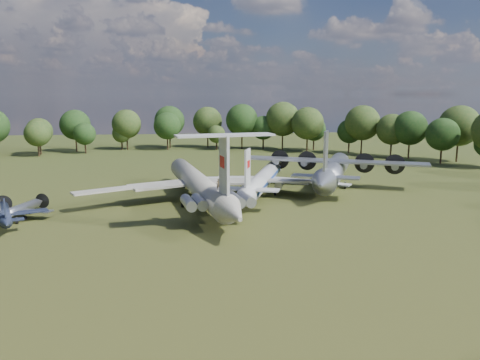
{
  "coord_description": "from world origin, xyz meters",
  "views": [
    {
      "loc": [
        2.75,
        -78.92,
        18.92
      ],
      "look_at": [
        10.94,
        -3.6,
        5.0
      ],
      "focal_mm": 35.0,
      "sensor_mm": 36.0,
      "label": 1
    }
  ],
  "objects_px": {
    "small_prop_west": "(5,217)",
    "il62_airliner": "(198,188)",
    "tu104_jet": "(263,183)",
    "an12_transport": "(333,174)",
    "small_prop_northwest": "(18,212)",
    "person_on_il62": "(218,184)"
  },
  "relations": [
    {
      "from": "tu104_jet",
      "to": "small_prop_northwest",
      "type": "bearing_deg",
      "value": -142.28
    },
    {
      "from": "an12_transport",
      "to": "small_prop_northwest",
      "type": "height_order",
      "value": "an12_transport"
    },
    {
      "from": "small_prop_west",
      "to": "person_on_il62",
      "type": "xyz_separation_m",
      "value": [
        31.27,
        -4.11,
        4.99
      ]
    },
    {
      "from": "tu104_jet",
      "to": "an12_transport",
      "type": "distance_m",
      "value": 16.2
    },
    {
      "from": "il62_airliner",
      "to": "person_on_il62",
      "type": "relative_size",
      "value": 32.72
    },
    {
      "from": "small_prop_northwest",
      "to": "person_on_il62",
      "type": "xyz_separation_m",
      "value": [
        30.51,
        -7.34,
        5.14
      ]
    },
    {
      "from": "il62_airliner",
      "to": "tu104_jet",
      "type": "xyz_separation_m",
      "value": [
        12.55,
        6.74,
        -0.49
      ]
    },
    {
      "from": "small_prop_west",
      "to": "il62_airliner",
      "type": "bearing_deg",
      "value": -1.9
    },
    {
      "from": "il62_airliner",
      "to": "small_prop_northwest",
      "type": "bearing_deg",
      "value": -175.25
    },
    {
      "from": "tu104_jet",
      "to": "small_prop_northwest",
      "type": "distance_m",
      "value": 42.83
    },
    {
      "from": "small_prop_west",
      "to": "person_on_il62",
      "type": "bearing_deg",
      "value": -29.84
    },
    {
      "from": "il62_airliner",
      "to": "small_prop_northwest",
      "type": "xyz_separation_m",
      "value": [
        -27.84,
        -7.44,
        -1.62
      ]
    },
    {
      "from": "small_prop_west",
      "to": "small_prop_northwest",
      "type": "height_order",
      "value": "small_prop_west"
    },
    {
      "from": "an12_transport",
      "to": "person_on_il62",
      "type": "relative_size",
      "value": 24.91
    },
    {
      "from": "small_prop_west",
      "to": "small_prop_northwest",
      "type": "xyz_separation_m",
      "value": [
        0.76,
        3.23,
        -0.15
      ]
    },
    {
      "from": "tu104_jet",
      "to": "an12_transport",
      "type": "bearing_deg",
      "value": 36.2
    },
    {
      "from": "small_prop_northwest",
      "to": "person_on_il62",
      "type": "distance_m",
      "value": 31.8
    },
    {
      "from": "il62_airliner",
      "to": "person_on_il62",
      "type": "distance_m",
      "value": 15.43
    },
    {
      "from": "tu104_jet",
      "to": "an12_transport",
      "type": "height_order",
      "value": "an12_transport"
    },
    {
      "from": "small_prop_west",
      "to": "person_on_il62",
      "type": "relative_size",
      "value": 9.86
    },
    {
      "from": "tu104_jet",
      "to": "an12_transport",
      "type": "xyz_separation_m",
      "value": [
        15.42,
        4.95,
        0.54
      ]
    },
    {
      "from": "il62_airliner",
      "to": "tu104_jet",
      "type": "relative_size",
      "value": 1.24
    }
  ]
}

